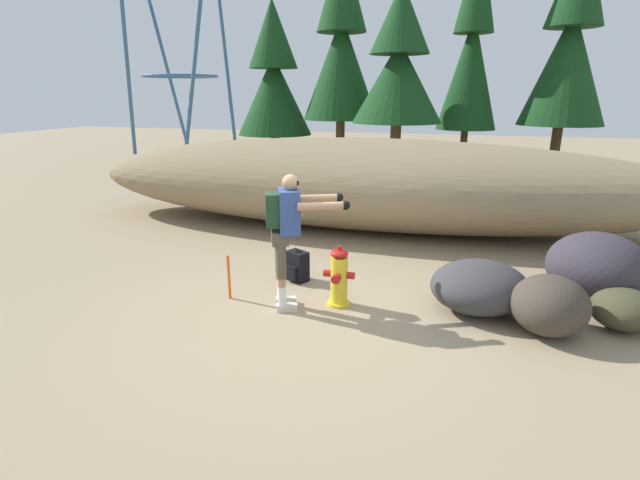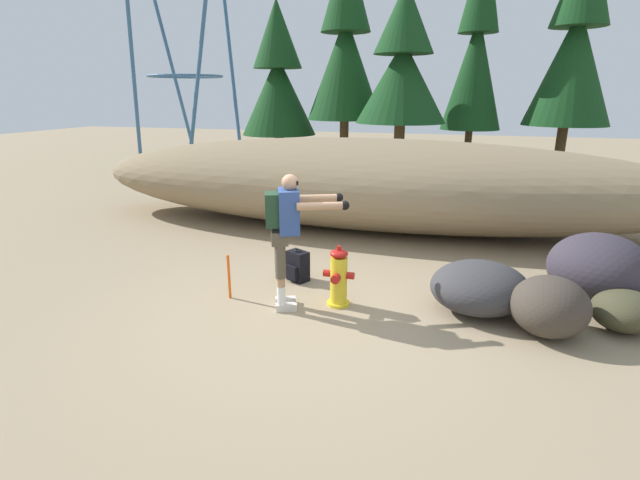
# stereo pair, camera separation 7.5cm
# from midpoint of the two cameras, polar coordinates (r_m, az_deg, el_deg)

# --- Properties ---
(ground_plane) EXTENTS (56.00, 56.00, 0.04)m
(ground_plane) POSITION_cam_midpoint_polar(r_m,az_deg,el_deg) (5.92, -0.98, -8.97)
(ground_plane) COLOR #998466
(dirt_embankment) EXTENTS (12.19, 3.20, 1.76)m
(dirt_embankment) POSITION_cam_midpoint_polar(r_m,az_deg,el_deg) (9.56, 6.66, 6.80)
(dirt_embankment) COLOR #897556
(dirt_embankment) RESTS_ON ground_plane
(fire_hydrant) EXTENTS (0.40, 0.34, 0.79)m
(fire_hydrant) POSITION_cam_midpoint_polar(r_m,az_deg,el_deg) (6.00, 2.61, -4.61)
(fire_hydrant) COLOR yellow
(fire_hydrant) RESTS_ON ground_plane
(utility_worker) EXTENTS (1.04, 0.75, 1.70)m
(utility_worker) POSITION_cam_midpoint_polar(r_m,az_deg,el_deg) (5.70, -3.58, 1.85)
(utility_worker) COLOR beige
(utility_worker) RESTS_ON ground_plane
(spare_backpack) EXTENTS (0.36, 0.36, 0.47)m
(spare_backpack) POSITION_cam_midpoint_polar(r_m,az_deg,el_deg) (6.82, -2.40, -3.19)
(spare_backpack) COLOR black
(spare_backpack) RESTS_ON ground_plane
(boulder_large) EXTENTS (1.55, 1.51, 0.63)m
(boulder_large) POSITION_cam_midpoint_polar(r_m,az_deg,el_deg) (6.18, 18.99, -5.41)
(boulder_large) COLOR #38373A
(boulder_large) RESTS_ON ground_plane
(boulder_mid) EXTENTS (1.49, 1.50, 0.90)m
(boulder_mid) POSITION_cam_midpoint_polar(r_m,az_deg,el_deg) (7.07, 30.80, -2.96)
(boulder_mid) COLOR #36303A
(boulder_mid) RESTS_ON ground_plane
(boulder_small) EXTENTS (1.12, 1.14, 0.68)m
(boulder_small) POSITION_cam_midpoint_polar(r_m,az_deg,el_deg) (5.89, 26.27, -7.18)
(boulder_small) COLOR #40382F
(boulder_small) RESTS_ON ground_plane
(boulder_outlier) EXTENTS (1.01, 1.05, 0.45)m
(boulder_outlier) POSITION_cam_midpoint_polar(r_m,az_deg,el_deg) (6.50, 33.12, -7.13)
(boulder_outlier) COLOR #423F29
(boulder_outlier) RESTS_ON ground_plane
(pine_tree_far_left) EXTENTS (2.65, 2.65, 5.72)m
(pine_tree_far_left) POSITION_cam_midpoint_polar(r_m,az_deg,el_deg) (17.70, -4.97, 18.66)
(pine_tree_far_left) COLOR #47331E
(pine_tree_far_left) RESTS_ON ground_plane
(pine_tree_left) EXTENTS (2.48, 2.48, 7.19)m
(pine_tree_left) POSITION_cam_midpoint_polar(r_m,az_deg,el_deg) (16.49, 3.22, 22.12)
(pine_tree_left) COLOR #47331E
(pine_tree_left) RESTS_ON ground_plane
(pine_tree_center) EXTENTS (2.61, 2.61, 5.56)m
(pine_tree_center) POSITION_cam_midpoint_polar(r_m,az_deg,el_deg) (14.53, 10.09, 19.89)
(pine_tree_center) COLOR #47331E
(pine_tree_center) RESTS_ON ground_plane
(pine_tree_right) EXTENTS (1.91, 1.91, 7.33)m
(pine_tree_right) POSITION_cam_midpoint_polar(r_m,az_deg,el_deg) (16.73, 18.46, 20.89)
(pine_tree_right) COLOR #47331E
(pine_tree_right) RESTS_ON ground_plane
(pine_tree_far_right) EXTENTS (2.51, 2.51, 7.25)m
(pine_tree_far_right) POSITION_cam_midpoint_polar(r_m,az_deg,el_deg) (16.83, 28.55, 20.00)
(pine_tree_far_right) COLOR #47331E
(pine_tree_far_right) RESTS_ON ground_plane
(survey_stake) EXTENTS (0.04, 0.04, 0.60)m
(survey_stake) POSITION_cam_midpoint_polar(r_m,az_deg,el_deg) (6.32, -10.58, -4.38)
(survey_stake) COLOR #E55914
(survey_stake) RESTS_ON ground_plane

